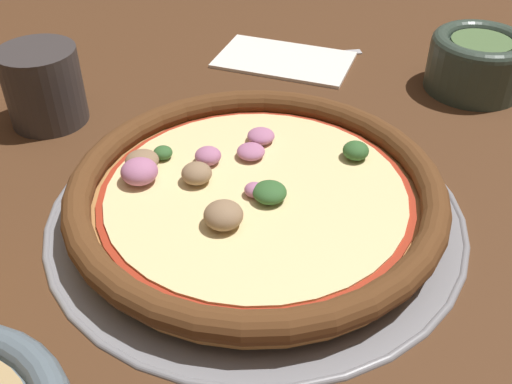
% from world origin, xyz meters
% --- Properties ---
extents(ground_plane, '(3.00, 3.00, 0.00)m').
position_xyz_m(ground_plane, '(0.00, 0.00, 0.00)').
color(ground_plane, '#4C2D19').
extents(pizza_tray, '(0.36, 0.36, 0.01)m').
position_xyz_m(pizza_tray, '(0.00, 0.00, 0.00)').
color(pizza_tray, gray).
rests_on(pizza_tray, ground_plane).
extents(pizza, '(0.32, 0.32, 0.04)m').
position_xyz_m(pizza, '(-0.00, 0.00, 0.02)').
color(pizza, '#BC7F42').
rests_on(pizza, pizza_tray).
extents(bowl_far, '(0.11, 0.11, 0.06)m').
position_xyz_m(bowl_far, '(0.18, 0.28, 0.03)').
color(bowl_far, '#334238').
rests_on(bowl_far, ground_plane).
extents(drinking_cup, '(0.08, 0.08, 0.08)m').
position_xyz_m(drinking_cup, '(-0.25, 0.09, 0.04)').
color(drinking_cup, '#383333').
rests_on(drinking_cup, ground_plane).
extents(napkin, '(0.17, 0.11, 0.01)m').
position_xyz_m(napkin, '(-0.04, 0.29, 0.00)').
color(napkin, white).
rests_on(napkin, ground_plane).
extents(fork, '(0.16, 0.08, 0.00)m').
position_xyz_m(fork, '(-0.04, 0.31, 0.00)').
color(fork, '#B7B7BC').
rests_on(fork, ground_plane).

